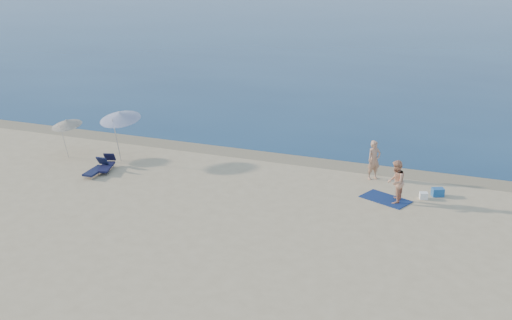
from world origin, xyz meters
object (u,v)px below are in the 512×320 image
(person_right, at_px, (396,182))
(umbrella_near, at_px, (120,116))
(blue_cooler, at_px, (438,192))
(person_left, at_px, (374,160))

(person_right, distance_m, umbrella_near, 13.68)
(umbrella_near, bearing_deg, blue_cooler, 9.99)
(person_left, bearing_deg, blue_cooler, -64.56)
(person_right, height_order, umbrella_near, umbrella_near)
(person_left, relative_size, umbrella_near, 0.69)
(person_left, bearing_deg, umbrella_near, 142.89)
(blue_cooler, bearing_deg, umbrella_near, 158.91)
(person_left, height_order, person_right, person_right)
(blue_cooler, bearing_deg, person_right, -164.21)
(blue_cooler, xyz_separation_m, umbrella_near, (-15.23, -0.70, 2.08))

